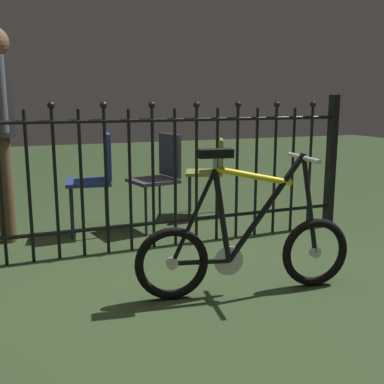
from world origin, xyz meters
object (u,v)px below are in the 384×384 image
Objects in this scene: chair_charcoal at (160,172)px; chair_olive at (211,168)px; chair_navy at (97,173)px; bicycle at (246,246)px.

chair_charcoal is 0.70m from chair_olive.
chair_olive is at bearing 10.45° from chair_navy.
chair_charcoal is 0.98× the size of chair_navy.
chair_navy is (-0.55, 0.08, 0.01)m from chair_charcoal.
bicycle is at bearing -108.06° from chair_olive.
chair_olive is (0.61, 1.86, 0.19)m from bicycle.
chair_olive is at bearing 25.31° from chair_charcoal.
chair_charcoal is 0.55m from chair_navy.
chair_charcoal is at bearing -154.69° from chair_olive.
chair_navy reaches higher than chair_olive.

